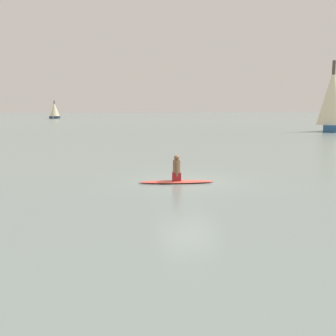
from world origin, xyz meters
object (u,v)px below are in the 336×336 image
object	(u,v)px
surfboard	(177,182)
sailboat_near_left	(332,99)
sailboat_near_right	(54,110)
person_paddler	(177,169)

from	to	relation	value
surfboard	sailboat_near_left	world-z (taller)	sailboat_near_left
sailboat_near_right	person_paddler	bearing A→B (deg)	-144.09
sailboat_near_right	sailboat_near_left	xyz separation A→B (m)	(-24.64, 73.43, 1.81)
person_paddler	surfboard	bearing A→B (deg)	-154.79
sailboat_near_right	sailboat_near_left	size ratio (longest dim) A/B	0.54
surfboard	sailboat_near_right	size ratio (longest dim) A/B	0.64
surfboard	sailboat_near_left	xyz separation A→B (m)	(-31.81, -24.39, 4.01)
surfboard	sailboat_near_left	distance (m)	40.28
surfboard	sailboat_near_left	bearing A→B (deg)	-124.43
surfboard	sailboat_near_right	bearing A→B (deg)	-76.11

